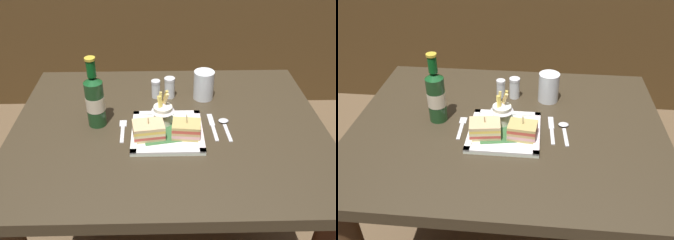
{
  "view_description": "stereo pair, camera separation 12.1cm",
  "coord_description": "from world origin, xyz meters",
  "views": [
    {
      "loc": [
        -0.03,
        -1.03,
        1.45
      ],
      "look_at": [
        -0.0,
        -0.02,
        0.77
      ],
      "focal_mm": 39.23,
      "sensor_mm": 36.0,
      "label": 1
    },
    {
      "loc": [
        0.09,
        -1.02,
        1.45
      ],
      "look_at": [
        -0.0,
        -0.02,
        0.77
      ],
      "focal_mm": 39.23,
      "sensor_mm": 36.0,
      "label": 2
    }
  ],
  "objects": [
    {
      "name": "fries_cup",
      "position": [
        -0.02,
        0.01,
        0.78
      ],
      "size": [
        0.08,
        0.08,
        0.12
      ],
      "color": "white",
      "rests_on": "square_plate"
    },
    {
      "name": "dining_table",
      "position": [
        0.0,
        0.0,
        0.6
      ],
      "size": [
        1.07,
        0.84,
        0.73
      ],
      "color": "#392F20",
      "rests_on": "ground_plane"
    },
    {
      "name": "water_glass",
      "position": [
        0.14,
        0.19,
        0.78
      ],
      "size": [
        0.08,
        0.08,
        0.11
      ],
      "color": "silver",
      "rests_on": "dining_table"
    },
    {
      "name": "sandwich_half_left",
      "position": [
        -0.07,
        -0.07,
        0.76
      ],
      "size": [
        0.11,
        0.09,
        0.07
      ],
      "color": "#D6B47F",
      "rests_on": "square_plate"
    },
    {
      "name": "fork",
      "position": [
        -0.16,
        -0.02,
        0.73
      ],
      "size": [
        0.03,
        0.13,
        0.0
      ],
      "color": "silver",
      "rests_on": "dining_table"
    },
    {
      "name": "pepper_shaker",
      "position": [
        0.01,
        0.2,
        0.76
      ],
      "size": [
        0.04,
        0.04,
        0.08
      ],
      "color": "silver",
      "rests_on": "dining_table"
    },
    {
      "name": "beer_bottle",
      "position": [
        -0.24,
        0.02,
        0.82
      ],
      "size": [
        0.06,
        0.06,
        0.25
      ],
      "color": "#1D431F",
      "rests_on": "dining_table"
    },
    {
      "name": "knife",
      "position": [
        0.15,
        -0.0,
        0.73
      ],
      "size": [
        0.02,
        0.16,
        0.0
      ],
      "color": "silver",
      "rests_on": "dining_table"
    },
    {
      "name": "square_plate",
      "position": [
        -0.01,
        -0.04,
        0.73
      ],
      "size": [
        0.23,
        0.23,
        0.02
      ],
      "color": "white",
      "rests_on": "dining_table"
    },
    {
      "name": "sandwich_half_right",
      "position": [
        0.06,
        -0.07,
        0.76
      ],
      "size": [
        0.1,
        0.08,
        0.08
      ],
      "color": "tan",
      "rests_on": "square_plate"
    },
    {
      "name": "spoon",
      "position": [
        0.19,
        0.0,
        0.73
      ],
      "size": [
        0.03,
        0.13,
        0.01
      ],
      "color": "silver",
      "rests_on": "dining_table"
    },
    {
      "name": "salt_shaker",
      "position": [
        -0.04,
        0.2,
        0.76
      ],
      "size": [
        0.03,
        0.03,
        0.07
      ],
      "color": "silver",
      "rests_on": "dining_table"
    }
  ]
}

